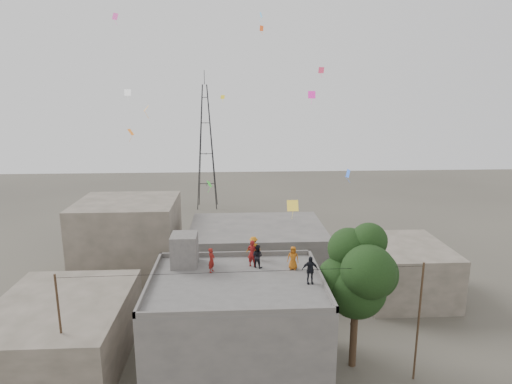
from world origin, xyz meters
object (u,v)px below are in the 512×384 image
stair_head_box (185,250)px  tree (359,274)px  transmission_tower (206,147)px  person_red_adult (252,253)px  person_dark_adult (310,270)px

stair_head_box → tree: size_ratio=0.22×
transmission_tower → tree: bearing=-73.9°
stair_head_box → person_red_adult: bearing=-6.5°
tree → transmission_tower: transmission_tower is taller
tree → transmission_tower: (-11.37, 39.40, 2.97)m
transmission_tower → person_dark_adult: (8.16, -40.54, -2.16)m
stair_head_box → transmission_tower: 37.46m
tree → transmission_tower: 41.12m
stair_head_box → person_dark_adult: stair_head_box is taller
stair_head_box → person_dark_adult: size_ratio=1.24×
stair_head_box → tree: 10.80m
stair_head_box → transmission_tower: size_ratio=0.10×
person_dark_adult → stair_head_box: bearing=157.8°
tree → transmission_tower: bearing=106.1°
transmission_tower → person_red_adult: 38.27m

